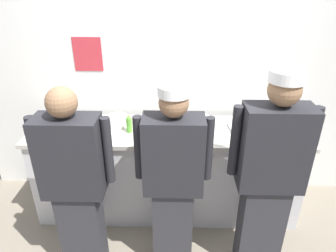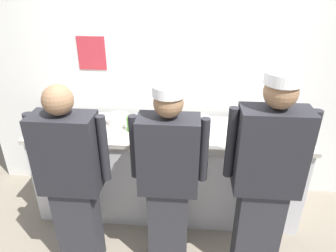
% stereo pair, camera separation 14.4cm
% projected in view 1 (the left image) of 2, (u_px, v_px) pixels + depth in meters
% --- Properties ---
extents(ground_plane, '(9.00, 9.00, 0.00)m').
position_uv_depth(ground_plane, '(166.00, 231.00, 2.95)').
color(ground_plane, slate).
extents(wall_back, '(4.06, 0.11, 2.95)m').
position_uv_depth(wall_back, '(168.00, 60.00, 3.01)').
color(wall_back, silver).
rests_on(wall_back, ground).
extents(prep_counter, '(2.59, 0.66, 0.93)m').
position_uv_depth(prep_counter, '(167.00, 170.00, 3.05)').
color(prep_counter, silver).
rests_on(prep_counter, ground).
extents(chef_near_left, '(0.59, 0.24, 1.60)m').
position_uv_depth(chef_near_left, '(75.00, 183.00, 2.25)').
color(chef_near_left, '#2D2D33').
rests_on(chef_near_left, ground).
extents(chef_center, '(0.58, 0.24, 1.59)m').
position_uv_depth(chef_center, '(173.00, 179.00, 2.30)').
color(chef_center, '#2D2D33').
rests_on(chef_center, ground).
extents(chef_far_right, '(0.61, 0.24, 1.70)m').
position_uv_depth(chef_far_right, '(269.00, 174.00, 2.24)').
color(chef_far_right, '#2D2D33').
rests_on(chef_far_right, ground).
extents(plate_stack_front, '(0.20, 0.20, 0.10)m').
position_uv_depth(plate_stack_front, '(117.00, 121.00, 2.91)').
color(plate_stack_front, white).
rests_on(plate_stack_front, prep_counter).
extents(plate_stack_rear, '(0.23, 0.23, 0.05)m').
position_uv_depth(plate_stack_rear, '(65.00, 122.00, 2.94)').
color(plate_stack_rear, white).
rests_on(plate_stack_rear, prep_counter).
extents(mixing_bowl_steel, '(0.33, 0.33, 0.11)m').
position_uv_depth(mixing_bowl_steel, '(195.00, 124.00, 2.83)').
color(mixing_bowl_steel, '#B7BABF').
rests_on(mixing_bowl_steel, prep_counter).
extents(sheet_tray, '(0.55, 0.34, 0.02)m').
position_uv_depth(sheet_tray, '(259.00, 130.00, 2.81)').
color(sheet_tray, '#B7BABF').
rests_on(sheet_tray, prep_counter).
extents(squeeze_bottle_primary, '(0.05, 0.05, 0.18)m').
position_uv_depth(squeeze_bottle_primary, '(129.00, 124.00, 2.77)').
color(squeeze_bottle_primary, '#56A333').
rests_on(squeeze_bottle_primary, prep_counter).
extents(squeeze_bottle_secondary, '(0.06, 0.06, 0.21)m').
position_uv_depth(squeeze_bottle_secondary, '(171.00, 111.00, 2.99)').
color(squeeze_bottle_secondary, orange).
rests_on(squeeze_bottle_secondary, prep_counter).
extents(ramekin_orange_sauce, '(0.10, 0.10, 0.04)m').
position_uv_depth(ramekin_orange_sauce, '(80.00, 131.00, 2.77)').
color(ramekin_orange_sauce, white).
rests_on(ramekin_orange_sauce, prep_counter).
extents(ramekin_yellow_sauce, '(0.11, 0.11, 0.04)m').
position_uv_depth(ramekin_yellow_sauce, '(162.00, 121.00, 2.96)').
color(ramekin_yellow_sauce, white).
rests_on(ramekin_yellow_sauce, prep_counter).
extents(ramekin_green_sauce, '(0.10, 0.10, 0.04)m').
position_uv_depth(ramekin_green_sauce, '(167.00, 128.00, 2.84)').
color(ramekin_green_sauce, white).
rests_on(ramekin_green_sauce, prep_counter).
extents(ramekin_red_sauce, '(0.08, 0.08, 0.04)m').
position_uv_depth(ramekin_red_sauce, '(152.00, 127.00, 2.84)').
color(ramekin_red_sauce, white).
rests_on(ramekin_red_sauce, prep_counter).
extents(deli_cup, '(0.09, 0.09, 0.09)m').
position_uv_depth(deli_cup, '(94.00, 125.00, 2.84)').
color(deli_cup, white).
rests_on(deli_cup, prep_counter).
extents(chefs_knife, '(0.28, 0.03, 0.02)m').
position_uv_depth(chefs_knife, '(104.00, 134.00, 2.75)').
color(chefs_knife, '#B7BABF').
rests_on(chefs_knife, prep_counter).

